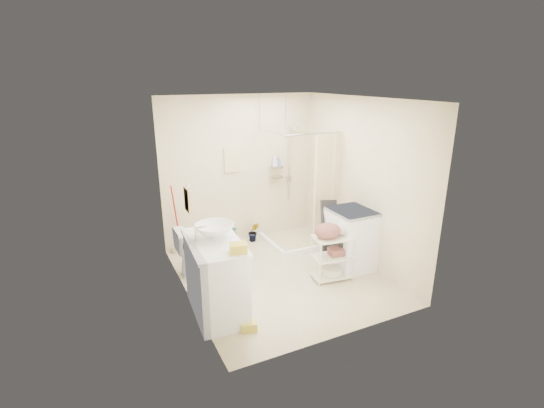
{
  "coord_description": "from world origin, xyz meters",
  "views": [
    {
      "loc": [
        -2.43,
        -4.76,
        2.89
      ],
      "look_at": [
        -0.02,
        0.25,
        1.07
      ],
      "focal_mm": 26.0,
      "sensor_mm": 36.0,
      "label": 1
    }
  ],
  "objects_px": {
    "toilet": "(201,250)",
    "laundry_rack": "(333,253)",
    "vanity": "(216,277)",
    "washing_machine": "(352,239)"
  },
  "relations": [
    {
      "from": "toilet",
      "to": "laundry_rack",
      "type": "xyz_separation_m",
      "value": [
        1.7,
        -1.03,
        0.03
      ]
    },
    {
      "from": "vanity",
      "to": "laundry_rack",
      "type": "distance_m",
      "value": 1.83
    },
    {
      "from": "vanity",
      "to": "toilet",
      "type": "bearing_deg",
      "value": 87.65
    },
    {
      "from": "vanity",
      "to": "laundry_rack",
      "type": "xyz_separation_m",
      "value": [
        1.82,
        0.1,
        -0.09
      ]
    },
    {
      "from": "toilet",
      "to": "laundry_rack",
      "type": "relative_size",
      "value": 0.93
    },
    {
      "from": "toilet",
      "to": "washing_machine",
      "type": "bearing_deg",
      "value": -111.34
    },
    {
      "from": "toilet",
      "to": "washing_machine",
      "type": "relative_size",
      "value": 0.79
    },
    {
      "from": "toilet",
      "to": "laundry_rack",
      "type": "height_order",
      "value": "laundry_rack"
    },
    {
      "from": "toilet",
      "to": "vanity",
      "type": "bearing_deg",
      "value": 173.6
    },
    {
      "from": "vanity",
      "to": "washing_machine",
      "type": "relative_size",
      "value": 1.17
    }
  ]
}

